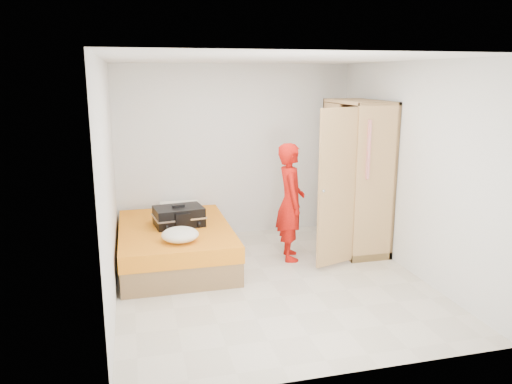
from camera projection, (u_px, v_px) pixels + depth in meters
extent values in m
plane|color=beige|center=(271.00, 281.00, 6.03)|extent=(4.00, 4.00, 0.00)
plane|color=white|center=(272.00, 59.00, 5.44)|extent=(4.00, 4.00, 0.00)
cube|color=white|center=(235.00, 151.00, 7.62)|extent=(3.60, 0.02, 2.60)
cube|color=white|center=(342.00, 225.00, 3.84)|extent=(3.60, 0.02, 2.60)
cube|color=white|center=(109.00, 184.00, 5.30)|extent=(0.02, 4.00, 2.60)
cube|color=white|center=(411.00, 169.00, 6.16)|extent=(0.02, 4.00, 2.60)
cube|color=olive|center=(176.00, 252.00, 6.59)|extent=(1.40, 2.00, 0.30)
cube|color=orange|center=(175.00, 234.00, 6.54)|extent=(1.42, 2.02, 0.20)
cube|color=tan|center=(374.00, 175.00, 7.06)|extent=(0.04, 1.20, 2.10)
cube|color=tan|center=(376.00, 185.00, 6.45)|extent=(0.58, 0.04, 2.10)
cube|color=tan|center=(340.00, 169.00, 7.54)|extent=(0.58, 0.04, 2.10)
cube|color=tan|center=(360.00, 102.00, 6.76)|extent=(0.58, 1.20, 0.04)
cube|color=#A88848|center=(353.00, 244.00, 7.22)|extent=(0.58, 1.20, 0.10)
cube|color=tan|center=(330.00, 173.00, 7.22)|extent=(0.04, 0.59, 2.00)
cube|color=tan|center=(337.00, 188.00, 6.24)|extent=(0.57, 0.23, 2.00)
cylinder|color=#B2B2B7|center=(359.00, 114.00, 6.80)|extent=(0.02, 1.10, 0.02)
imported|color=red|center=(290.00, 202.00, 6.63)|extent=(0.46, 0.63, 1.57)
cube|color=black|center=(179.00, 216.00, 6.56)|extent=(0.67, 0.52, 0.25)
cube|color=black|center=(178.00, 206.00, 6.53)|extent=(0.16, 0.07, 0.03)
ellipsoid|color=white|center=(180.00, 235.00, 5.92)|extent=(0.44, 0.44, 0.17)
cube|color=white|center=(179.00, 206.00, 7.34)|extent=(0.57, 0.31, 0.10)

